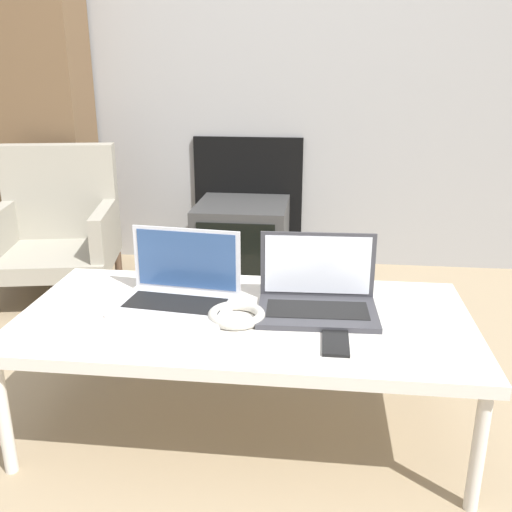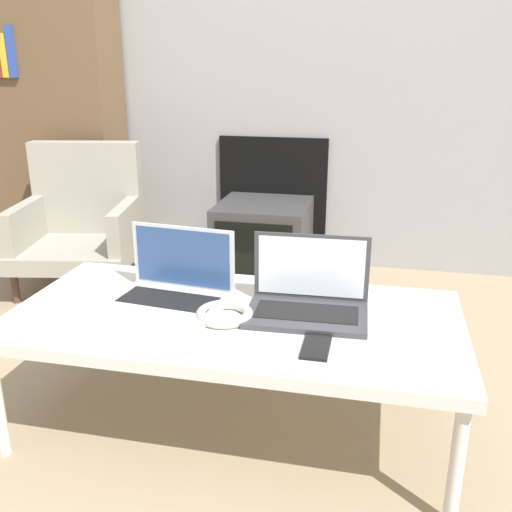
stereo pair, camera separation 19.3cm
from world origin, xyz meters
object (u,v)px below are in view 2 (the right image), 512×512
(laptop_right, at_px, (308,297))
(tv, at_px, (263,240))
(headphones, at_px, (224,314))
(armchair, at_px, (82,219))
(laptop_left, at_px, (174,286))
(phone, at_px, (316,346))

(laptop_right, height_order, tv, laptop_right)
(headphones, height_order, armchair, armchair)
(tv, bearing_deg, laptop_left, -90.70)
(headphones, xyz_separation_m, tv, (-0.18, 1.38, -0.20))
(phone, bearing_deg, armchair, 138.13)
(laptop_left, xyz_separation_m, headphones, (0.19, -0.10, -0.03))
(laptop_right, distance_m, headphones, 0.25)
(phone, bearing_deg, headphones, 156.50)
(laptop_left, distance_m, tv, 1.30)
(tv, bearing_deg, laptop_right, -72.42)
(headphones, distance_m, tv, 1.40)
(headphones, height_order, tv, headphones)
(laptop_right, xyz_separation_m, tv, (-0.40, 1.28, -0.23))
(laptop_right, distance_m, tv, 1.36)
(headphones, xyz_separation_m, armchair, (-1.04, 1.06, -0.05))
(laptop_right, bearing_deg, armchair, 140.65)
(laptop_right, xyz_separation_m, armchair, (-1.27, 0.96, -0.09))
(armchair, bearing_deg, tv, 8.88)
(phone, height_order, tv, tv)
(tv, bearing_deg, armchair, -159.99)
(laptop_left, xyz_separation_m, tv, (0.02, 1.28, -0.23))
(armchair, bearing_deg, phone, -53.01)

